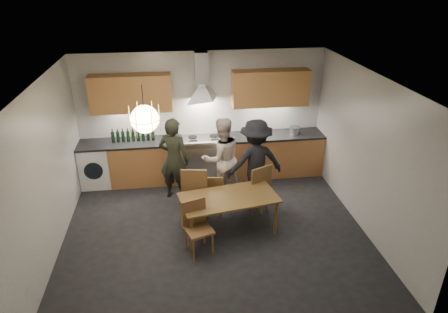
{
  "coord_description": "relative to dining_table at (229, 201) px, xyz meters",
  "views": [
    {
      "loc": [
        -0.61,
        -5.54,
        4.05
      ],
      "look_at": [
        0.21,
        0.4,
        1.2
      ],
      "focal_mm": 32.0,
      "sensor_mm": 36.0,
      "label": 1
    }
  ],
  "objects": [
    {
      "name": "chair_back_mid",
      "position": [
        -0.2,
        0.55,
        -0.13
      ],
      "size": [
        0.4,
        0.4,
        0.79
      ],
      "rotation": [
        0.0,
        0.0,
        3.01
      ],
      "color": "brown",
      "rests_on": "ground"
    },
    {
      "name": "chair_back_right",
      "position": [
        0.6,
        0.54,
        -0.05
      ],
      "size": [
        0.56,
        0.56,
        0.94
      ],
      "rotation": [
        0.0,
        0.0,
        3.58
      ],
      "color": "brown",
      "rests_on": "ground"
    },
    {
      "name": "chair_back_left",
      "position": [
        -0.52,
        0.52,
        -0.02
      ],
      "size": [
        0.52,
        0.52,
        0.99
      ],
      "rotation": [
        0.0,
        0.0,
        2.96
      ],
      "color": "brown",
      "rests_on": "ground"
    },
    {
      "name": "wine_bottles",
      "position": [
        -1.64,
        2.0,
        0.45
      ],
      "size": [
        0.85,
        0.07,
        0.28
      ],
      "color": "black",
      "rests_on": "counter_run"
    },
    {
      "name": "ground",
      "position": [
        -0.23,
        0.01,
        -0.59
      ],
      "size": [
        5.0,
        5.0,
        0.0
      ],
      "primitive_type": "plane",
      "color": "black",
      "rests_on": "ground"
    },
    {
      "name": "range_stove",
      "position": [
        -0.23,
        1.96,
        -0.14
      ],
      "size": [
        0.9,
        0.6,
        0.92
      ],
      "color": "silver",
      "rests_on": "ground"
    },
    {
      "name": "room_shell",
      "position": [
        -0.23,
        0.01,
        1.12
      ],
      "size": [
        5.02,
        4.52,
        2.61
      ],
      "color": "silver",
      "rests_on": "ground"
    },
    {
      "name": "dining_table",
      "position": [
        0.0,
        0.0,
        0.0
      ],
      "size": [
        1.68,
        1.04,
        0.66
      ],
      "rotation": [
        0.0,
        0.0,
        0.17
      ],
      "color": "brown",
      "rests_on": "ground"
    },
    {
      "name": "mixing_bowl",
      "position": [
        0.85,
        1.89,
        0.35
      ],
      "size": [
        0.41,
        0.41,
        0.08
      ],
      "primitive_type": "imported",
      "rotation": [
        0.0,
        0.0,
        -0.27
      ],
      "color": "silver",
      "rests_on": "counter_run"
    },
    {
      "name": "counter_run",
      "position": [
        -0.2,
        1.96,
        -0.14
      ],
      "size": [
        5.0,
        0.62,
        0.9
      ],
      "color": "tan",
      "rests_on": "ground"
    },
    {
      "name": "pendant_lamp",
      "position": [
        -1.23,
        -0.09,
        1.51
      ],
      "size": [
        0.43,
        0.43,
        0.7
      ],
      "color": "black",
      "rests_on": "ground"
    },
    {
      "name": "person_left",
      "position": [
        -0.85,
        1.23,
        0.23
      ],
      "size": [
        0.7,
        0.6,
        1.62
      ],
      "primitive_type": "imported",
      "rotation": [
        0.0,
        0.0,
        2.72
      ],
      "color": "black",
      "rests_on": "ground"
    },
    {
      "name": "wall_fixtures",
      "position": [
        -0.23,
        2.08,
        1.29
      ],
      "size": [
        4.3,
        0.54,
        1.1
      ],
      "color": "tan",
      "rests_on": "ground"
    },
    {
      "name": "chair_front",
      "position": [
        -0.56,
        -0.42,
        -0.09
      ],
      "size": [
        0.49,
        0.49,
        0.86
      ],
      "rotation": [
        0.0,
        0.0,
        0.33
      ],
      "color": "brown",
      "rests_on": "ground"
    },
    {
      "name": "person_mid",
      "position": [
        0.03,
        1.17,
        0.22
      ],
      "size": [
        0.92,
        0.8,
        1.6
      ],
      "primitive_type": "imported",
      "rotation": [
        0.0,
        0.0,
        3.43
      ],
      "color": "beige",
      "rests_on": "ground"
    },
    {
      "name": "stock_pot",
      "position": [
        1.67,
        1.93,
        0.39
      ],
      "size": [
        0.24,
        0.24,
        0.15
      ],
      "primitive_type": "cylinder",
      "rotation": [
        0.0,
        0.0,
        0.13
      ],
      "color": "#B7B7BB",
      "rests_on": "counter_run"
    },
    {
      "name": "person_right",
      "position": [
        0.63,
        0.93,
        0.23
      ],
      "size": [
        1.12,
        0.74,
        1.63
      ],
      "primitive_type": "imported",
      "rotation": [
        0.0,
        0.0,
        3.27
      ],
      "color": "black",
      "rests_on": "ground"
    }
  ]
}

